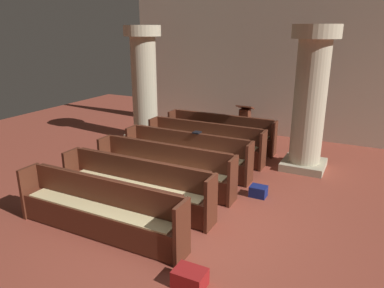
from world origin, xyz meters
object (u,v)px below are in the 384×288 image
Objects in this scene: pew_row_3 at (164,166)px; lectern at (244,125)px; pew_row_2 at (187,152)px; hymn_book at (197,132)px; kneeler_box_red at (190,278)px; pew_row_4 at (136,184)px; pew_row_0 at (220,131)px; pillar_far_side at (144,82)px; pew_row_1 at (205,141)px; pew_row_5 at (99,207)px; pillar_aisle_side at (310,97)px; kneeler_box_navy at (258,191)px.

lectern is (0.36, 4.05, -0.04)m from pew_row_3.
hymn_book reaches higher than pew_row_2.
lectern is 2.57× the size of kneeler_box_red.
pew_row_4 is at bearing -94.04° from lectern.
pew_row_0 and pew_row_2 have the same top height.
pew_row_0 is 1.90m from hymn_book.
pillar_far_side is (-2.36, 2.85, 1.23)m from pew_row_3.
pew_row_0 is 1.08m from lectern.
hymn_book is (0.17, -0.82, 0.45)m from pew_row_1.
pillar_aisle_side is (2.41, 4.52, 1.23)m from pew_row_5.
pew_row_3 is at bearing -98.04° from hymn_book.
pillar_aisle_side is at bearing 46.01° from pew_row_3.
pew_row_1 reaches higher than kneeler_box_red.
pew_row_2 is 1.00× the size of pew_row_5.
kneeler_box_red is (1.87, -4.51, -0.37)m from pew_row_1.
pew_row_3 is 1.99m from kneeler_box_navy.
pew_row_1 is at bearing -100.01° from lectern.
pillar_far_side is at bearing 175.69° from pillar_aisle_side.
kneeler_box_red is at bearing -90.26° from kneeler_box_navy.
pillar_far_side reaches higher than kneeler_box_red.
pew_row_4 is at bearing -90.00° from pew_row_1.
kneeler_box_navy is at bearing 14.90° from pew_row_3.
kneeler_box_navy is 0.78× the size of kneeler_box_red.
pew_row_4 is (0.00, -3.04, 0.00)m from pew_row_1.
pew_row_0 is 1.00× the size of pew_row_5.
kneeler_box_navy is (1.72, -0.70, -0.83)m from hymn_book.
lectern reaches higher than pew_row_2.
pew_row_5 is 2.87× the size of lectern.
pew_row_1 is 1.00× the size of pew_row_3.
lectern is (0.36, 3.04, -0.04)m from pew_row_2.
pew_row_3 reaches higher than kneeler_box_navy.
pew_row_4 is 2.45m from kneeler_box_navy.
pew_row_1 is 16.78× the size of hymn_book.
pew_row_0 is at bearing 95.29° from hymn_book.
hymn_book is at bearing 48.27° from pew_row_2.
pillar_aisle_side is at bearing 29.96° from hymn_book.
kneeler_box_navy is (1.89, 0.50, -0.38)m from pew_row_3.
kneeler_box_red is at bearing -96.11° from pillar_aisle_side.
pew_row_2 is 3.06m from lectern.
pew_row_2 is 0.94× the size of pillar_far_side.
pew_row_4 is 4.69m from pillar_far_side.
pillar_far_side is at bearing 128.40° from kneeler_box_red.
lectern is at bearing 85.96° from pew_row_4.
hymn_book is (2.52, -1.65, -0.79)m from pillar_far_side.
pew_row_3 is at bearing -90.00° from pew_row_0.
pillar_aisle_side is 2.87m from lectern.
pew_row_0 is at bearing 167.19° from pillar_aisle_side.
lectern is (0.36, 5.07, -0.04)m from pew_row_4.
pillar_aisle_side is 17.89× the size of hymn_book.
pillar_aisle_side is (2.41, 3.50, 1.23)m from pew_row_4.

